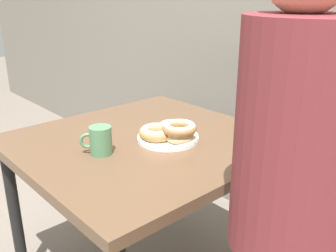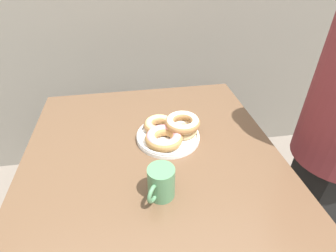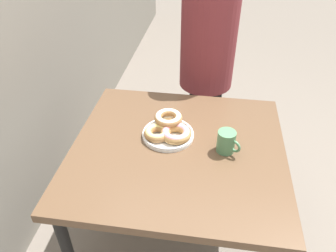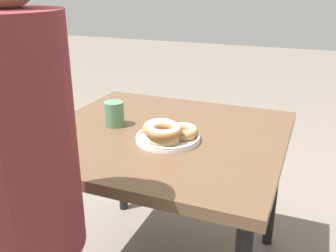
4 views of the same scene
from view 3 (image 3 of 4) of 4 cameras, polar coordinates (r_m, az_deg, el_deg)
The scene contains 5 objects.
ground_plane at distance 2.05m, azimuth 9.18°, elevation -19.69°, with size 14.00×14.00×0.00m, color #70665B.
dining_table at distance 1.56m, azimuth 1.69°, elevation -5.77°, with size 0.93×0.97×0.71m.
donut_plate at distance 1.55m, azimuth 0.04°, elevation -0.51°, with size 0.28×0.26×0.09m.
coffee_mug at distance 1.48m, azimuth 10.16°, elevation -2.69°, with size 0.09×0.11×0.10m.
person_figure at distance 2.09m, azimuth 6.77°, elevation 9.96°, with size 0.35×0.33×1.41m.
Camera 3 is at (-1.14, 0.14, 1.69)m, focal length 35.00 mm.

